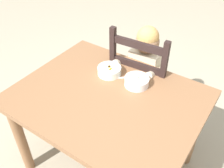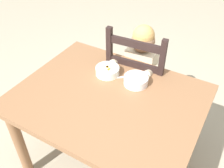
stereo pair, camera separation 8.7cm
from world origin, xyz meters
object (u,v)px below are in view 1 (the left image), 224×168
at_px(bowl_of_peas, 137,81).
at_px(spoon, 118,78).
at_px(dining_chair, 142,85).
at_px(bowl_of_carrots, 109,70).
at_px(dining_table, 108,108).
at_px(child_figure, 143,68).

distance_m(bowl_of_peas, spoon, 0.14).
xyz_separation_m(dining_chair, spoon, (-0.04, -0.31, 0.25)).
xyz_separation_m(bowl_of_peas, bowl_of_carrots, (-0.21, -0.00, -0.00)).
bearing_deg(dining_table, bowl_of_peas, 63.83).
relative_size(dining_table, spoon, 9.23).
height_order(bowl_of_peas, bowl_of_carrots, bowl_of_peas).
xyz_separation_m(bowl_of_carrots, spoon, (0.07, -0.01, -0.02)).
height_order(dining_chair, spoon, dining_chair).
height_order(dining_table, bowl_of_carrots, bowl_of_carrots).
distance_m(child_figure, spoon, 0.32).
relative_size(bowl_of_peas, bowl_of_carrots, 0.98).
bearing_deg(bowl_of_carrots, dining_table, -58.00).
bearing_deg(child_figure, dining_table, -88.51).
relative_size(child_figure, spoon, 7.83).
height_order(child_figure, bowl_of_peas, child_figure).
relative_size(dining_table, bowl_of_peas, 7.22).
height_order(bowl_of_carrots, spoon, bowl_of_carrots).
bearing_deg(spoon, dining_chair, 83.33).
xyz_separation_m(dining_chair, child_figure, (-0.00, -0.00, 0.17)).
bearing_deg(spoon, dining_table, -75.85).
distance_m(dining_table, child_figure, 0.48).
height_order(bowl_of_peas, spoon, bowl_of_peas).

